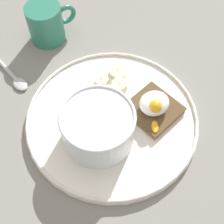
# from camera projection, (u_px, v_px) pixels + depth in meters

# --- Properties ---
(ground_plane) EXTENTS (1.20, 1.20, 0.02)m
(ground_plane) POSITION_uv_depth(u_px,v_px,m) (112.00, 124.00, 0.57)
(ground_plane) COLOR gray
(ground_plane) RESTS_ON ground
(plate) EXTENTS (0.31, 0.31, 0.02)m
(plate) POSITION_uv_depth(u_px,v_px,m) (112.00, 119.00, 0.56)
(plate) COLOR white
(plate) RESTS_ON ground_plane
(oatmeal_bowl) EXTENTS (0.12, 0.12, 0.07)m
(oatmeal_bowl) POSITION_uv_depth(u_px,v_px,m) (98.00, 127.00, 0.51)
(oatmeal_bowl) COLOR white
(oatmeal_bowl) RESTS_ON plate
(toast_slice) EXTENTS (0.10, 0.10, 0.01)m
(toast_slice) POSITION_uv_depth(u_px,v_px,m) (153.00, 109.00, 0.56)
(toast_slice) COLOR brown
(toast_slice) RESTS_ON plate
(poached_egg) EXTENTS (0.06, 0.07, 0.03)m
(poached_egg) POSITION_uv_depth(u_px,v_px,m) (154.00, 104.00, 0.54)
(poached_egg) COLOR white
(poached_egg) RESTS_ON toast_slice
(banana_slice_front) EXTENTS (0.04, 0.04, 0.01)m
(banana_slice_front) POSITION_uv_depth(u_px,v_px,m) (102.00, 80.00, 0.59)
(banana_slice_front) COLOR beige
(banana_slice_front) RESTS_ON plate
(banana_slice_left) EXTENTS (0.03, 0.03, 0.01)m
(banana_slice_left) POSITION_uv_depth(u_px,v_px,m) (108.00, 95.00, 0.58)
(banana_slice_left) COLOR beige
(banana_slice_left) RESTS_ON plate
(banana_slice_back) EXTENTS (0.04, 0.04, 0.01)m
(banana_slice_back) POSITION_uv_depth(u_px,v_px,m) (120.00, 85.00, 0.58)
(banana_slice_back) COLOR beige
(banana_slice_back) RESTS_ON plate
(banana_slice_right) EXTENTS (0.05, 0.05, 0.01)m
(banana_slice_right) POSITION_uv_depth(u_px,v_px,m) (88.00, 93.00, 0.58)
(banana_slice_right) COLOR #EEE8BA
(banana_slice_right) RESTS_ON plate
(banana_slice_inner) EXTENTS (0.04, 0.04, 0.02)m
(banana_slice_inner) POSITION_uv_depth(u_px,v_px,m) (118.00, 71.00, 0.60)
(banana_slice_inner) COLOR #E8EBBA
(banana_slice_inner) RESTS_ON plate
(coffee_mug) EXTENTS (0.10, 0.07, 0.08)m
(coffee_mug) POSITION_uv_depth(u_px,v_px,m) (46.00, 23.00, 0.64)
(coffee_mug) COLOR #2F7D66
(coffee_mug) RESTS_ON ground_plane
(spoon) EXTENTS (0.04, 0.11, 0.01)m
(spoon) POSITION_uv_depth(u_px,v_px,m) (14.00, 77.00, 0.61)
(spoon) COLOR silver
(spoon) RESTS_ON ground_plane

